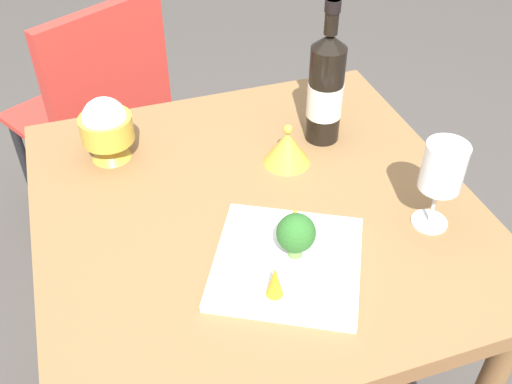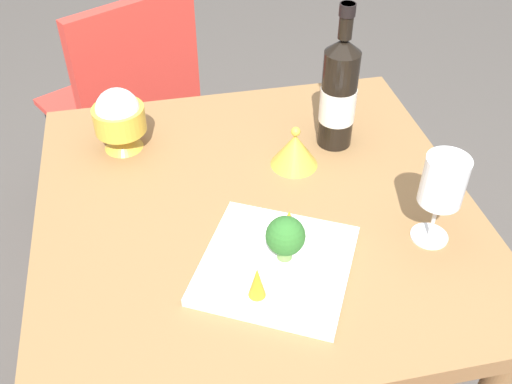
{
  "view_description": "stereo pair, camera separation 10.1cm",
  "coord_description": "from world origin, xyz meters",
  "px_view_note": "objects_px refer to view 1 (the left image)",
  "views": [
    {
      "loc": [
        0.81,
        -0.27,
        1.48
      ],
      "look_at": [
        0.0,
        0.0,
        0.75
      ],
      "focal_mm": 41.17,
      "sensor_mm": 36.0,
      "label": 1
    },
    {
      "loc": [
        0.84,
        -0.17,
        1.48
      ],
      "look_at": [
        0.0,
        0.0,
        0.75
      ],
      "focal_mm": 41.17,
      "sensor_mm": 36.0,
      "label": 2
    }
  ],
  "objects_px": {
    "wine_bottle": "(326,88)",
    "serving_plate": "(286,263)",
    "wine_glass": "(443,169)",
    "carrot_garnish_right": "(275,281)",
    "chair_by_wall": "(100,103)",
    "broccoli_floret": "(296,234)",
    "rice_bowl_lid": "(287,147)",
    "carrot_garnish_left": "(295,219)",
    "rice_bowl": "(107,128)"
  },
  "relations": [
    {
      "from": "chair_by_wall",
      "to": "carrot_garnish_right",
      "type": "bearing_deg",
      "value": -108.73
    },
    {
      "from": "wine_bottle",
      "to": "rice_bowl_lid",
      "type": "height_order",
      "value": "wine_bottle"
    },
    {
      "from": "rice_bowl",
      "to": "carrot_garnish_right",
      "type": "bearing_deg",
      "value": 22.48
    },
    {
      "from": "wine_glass",
      "to": "wine_bottle",
      "type": "bearing_deg",
      "value": -165.85
    },
    {
      "from": "wine_bottle",
      "to": "broccoli_floret",
      "type": "distance_m",
      "value": 0.39
    },
    {
      "from": "serving_plate",
      "to": "carrot_garnish_left",
      "type": "distance_m",
      "value": 0.08
    },
    {
      "from": "chair_by_wall",
      "to": "rice_bowl_lid",
      "type": "bearing_deg",
      "value": -92.73
    },
    {
      "from": "chair_by_wall",
      "to": "wine_glass",
      "type": "relative_size",
      "value": 4.75
    },
    {
      "from": "serving_plate",
      "to": "broccoli_floret",
      "type": "distance_m",
      "value": 0.06
    },
    {
      "from": "rice_bowl_lid",
      "to": "serving_plate",
      "type": "xyz_separation_m",
      "value": [
        0.28,
        -0.11,
        -0.03
      ]
    },
    {
      "from": "carrot_garnish_right",
      "to": "rice_bowl_lid",
      "type": "bearing_deg",
      "value": 156.17
    },
    {
      "from": "rice_bowl_lid",
      "to": "carrot_garnish_left",
      "type": "relative_size",
      "value": 1.92
    },
    {
      "from": "chair_by_wall",
      "to": "carrot_garnish_left",
      "type": "xyz_separation_m",
      "value": [
        0.9,
        0.28,
        0.23
      ]
    },
    {
      "from": "rice_bowl_lid",
      "to": "broccoli_floret",
      "type": "xyz_separation_m",
      "value": [
        0.27,
        -0.09,
        0.03
      ]
    },
    {
      "from": "serving_plate",
      "to": "carrot_garnish_left",
      "type": "bearing_deg",
      "value": 148.39
    },
    {
      "from": "wine_glass",
      "to": "carrot_garnish_right",
      "type": "distance_m",
      "value": 0.36
    },
    {
      "from": "wine_glass",
      "to": "rice_bowl",
      "type": "bearing_deg",
      "value": -126.49
    },
    {
      "from": "wine_bottle",
      "to": "serving_plate",
      "type": "relative_size",
      "value": 0.94
    },
    {
      "from": "broccoli_floret",
      "to": "serving_plate",
      "type": "bearing_deg",
      "value": -69.8
    },
    {
      "from": "chair_by_wall",
      "to": "rice_bowl",
      "type": "distance_m",
      "value": 0.61
    },
    {
      "from": "serving_plate",
      "to": "broccoli_floret",
      "type": "bearing_deg",
      "value": 110.2
    },
    {
      "from": "wine_glass",
      "to": "serving_plate",
      "type": "relative_size",
      "value": 0.53
    },
    {
      "from": "wine_bottle",
      "to": "carrot_garnish_right",
      "type": "xyz_separation_m",
      "value": [
        0.4,
        -0.26,
        -0.08
      ]
    },
    {
      "from": "broccoli_floret",
      "to": "carrot_garnish_left",
      "type": "bearing_deg",
      "value": 159.88
    },
    {
      "from": "chair_by_wall",
      "to": "rice_bowl_lid",
      "type": "height_order",
      "value": "chair_by_wall"
    },
    {
      "from": "carrot_garnish_right",
      "to": "carrot_garnish_left",
      "type": "bearing_deg",
      "value": 146.82
    },
    {
      "from": "wine_glass",
      "to": "rice_bowl_lid",
      "type": "distance_m",
      "value": 0.34
    },
    {
      "from": "broccoli_floret",
      "to": "carrot_garnish_right",
      "type": "distance_m",
      "value": 0.1
    },
    {
      "from": "carrot_garnish_left",
      "to": "carrot_garnish_right",
      "type": "bearing_deg",
      "value": -33.18
    },
    {
      "from": "rice_bowl_lid",
      "to": "serving_plate",
      "type": "distance_m",
      "value": 0.3
    },
    {
      "from": "wine_bottle",
      "to": "rice_bowl",
      "type": "xyz_separation_m",
      "value": [
        -0.08,
        -0.46,
        -0.05
      ]
    },
    {
      "from": "wine_bottle",
      "to": "rice_bowl",
      "type": "height_order",
      "value": "wine_bottle"
    },
    {
      "from": "wine_glass",
      "to": "serving_plate",
      "type": "xyz_separation_m",
      "value": [
        0.02,
        -0.29,
        -0.12
      ]
    },
    {
      "from": "wine_bottle",
      "to": "wine_glass",
      "type": "bearing_deg",
      "value": 14.15
    },
    {
      "from": "wine_glass",
      "to": "carrot_garnish_right",
      "type": "relative_size",
      "value": 2.89
    },
    {
      "from": "serving_plate",
      "to": "carrot_garnish_right",
      "type": "distance_m",
      "value": 0.09
    },
    {
      "from": "rice_bowl_lid",
      "to": "broccoli_floret",
      "type": "relative_size",
      "value": 1.17
    },
    {
      "from": "chair_by_wall",
      "to": "rice_bowl",
      "type": "relative_size",
      "value": 6.0
    },
    {
      "from": "rice_bowl_lid",
      "to": "serving_plate",
      "type": "bearing_deg",
      "value": -20.97
    },
    {
      "from": "rice_bowl_lid",
      "to": "carrot_garnish_left",
      "type": "height_order",
      "value": "rice_bowl_lid"
    },
    {
      "from": "wine_bottle",
      "to": "rice_bowl",
      "type": "relative_size",
      "value": 2.24
    },
    {
      "from": "wine_glass",
      "to": "rice_bowl_lid",
      "type": "relative_size",
      "value": 1.79
    },
    {
      "from": "broccoli_floret",
      "to": "chair_by_wall",
      "type": "bearing_deg",
      "value": -165.16
    },
    {
      "from": "wine_glass",
      "to": "serving_plate",
      "type": "bearing_deg",
      "value": -86.79
    },
    {
      "from": "carrot_garnish_left",
      "to": "carrot_garnish_right",
      "type": "distance_m",
      "value": 0.16
    },
    {
      "from": "rice_bowl",
      "to": "carrot_garnish_left",
      "type": "height_order",
      "value": "rice_bowl"
    },
    {
      "from": "chair_by_wall",
      "to": "wine_bottle",
      "type": "xyz_separation_m",
      "value": [
        0.63,
        0.45,
        0.32
      ]
    },
    {
      "from": "wine_glass",
      "to": "carrot_garnish_left",
      "type": "relative_size",
      "value": 3.44
    },
    {
      "from": "chair_by_wall",
      "to": "broccoli_floret",
      "type": "height_order",
      "value": "chair_by_wall"
    },
    {
      "from": "broccoli_floret",
      "to": "rice_bowl",
      "type": "bearing_deg",
      "value": -147.26
    }
  ]
}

